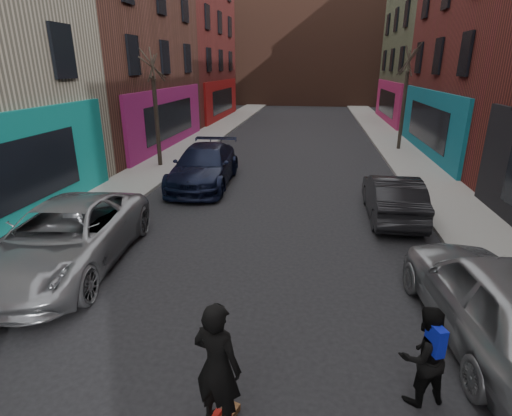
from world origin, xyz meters
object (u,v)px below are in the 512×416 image
(parked_right_far, at_px, (497,301))
(parked_right_end, at_px, (392,197))
(parked_left_end, at_px, (204,166))
(parked_left_far, at_px, (66,237))
(pedestrian, at_px, (424,355))
(tree_left_far, at_px, (155,97))
(tree_right_far, at_px, (406,89))
(skateboarder, at_px, (217,366))

(parked_right_far, distance_m, parked_right_end, 6.33)
(parked_left_end, distance_m, parked_right_far, 11.99)
(parked_left_far, height_order, pedestrian, parked_left_far)
(parked_right_far, bearing_deg, tree_left_far, -53.22)
(parked_left_end, xyz_separation_m, pedestrian, (6.20, -10.69, -0.02))
(parked_left_far, distance_m, pedestrian, 8.22)
(pedestrian, bearing_deg, parked_right_end, -116.90)
(tree_right_far, relative_size, parked_left_far, 1.18)
(parked_right_end, relative_size, pedestrian, 2.74)
(tree_left_far, bearing_deg, parked_left_end, -41.77)
(tree_left_far, distance_m, parked_right_far, 16.18)
(parked_left_end, bearing_deg, parked_left_far, -103.10)
(parked_left_end, bearing_deg, tree_right_far, 40.12)
(tree_right_far, bearing_deg, parked_right_far, -95.14)
(tree_right_far, distance_m, skateboarder, 21.31)
(parked_right_end, relative_size, skateboarder, 2.29)
(tree_right_far, distance_m, parked_right_far, 18.05)
(tree_right_far, distance_m, parked_left_end, 13.08)
(tree_left_far, xyz_separation_m, parked_left_far, (1.60, -10.23, -2.58))
(tree_left_far, relative_size, tree_right_far, 0.96)
(parked_left_far, height_order, parked_left_end, parked_left_end)
(tree_left_far, bearing_deg, skateboarder, -65.92)
(tree_right_far, height_order, skateboarder, tree_right_far)
(parked_right_end, bearing_deg, skateboarder, 67.49)
(parked_left_far, distance_m, parked_right_far, 9.33)
(parked_left_far, relative_size, skateboarder, 3.04)
(parked_left_end, xyz_separation_m, parked_right_end, (7.09, -2.81, -0.10))
(parked_left_end, bearing_deg, tree_left_far, 135.63)
(parked_right_far, bearing_deg, parked_right_end, -89.29)
(parked_left_end, relative_size, skateboarder, 2.97)
(parked_right_far, distance_m, pedestrian, 2.25)
(skateboarder, bearing_deg, pedestrian, -143.37)
(parked_left_end, bearing_deg, parked_right_end, -24.23)
(tree_right_far, relative_size, parked_right_far, 1.36)
(parked_right_end, distance_m, skateboarder, 9.56)
(tree_left_far, relative_size, skateboarder, 3.44)
(parked_right_end, xyz_separation_m, pedestrian, (-0.89, -7.88, 0.09))
(tree_left_far, bearing_deg, pedestrian, -55.46)
(pedestrian, bearing_deg, parked_left_end, -80.35)
(parked_left_far, relative_size, parked_left_end, 1.03)
(tree_left_far, xyz_separation_m, skateboarder, (6.39, -14.30, -2.34))
(parked_right_far, xyz_separation_m, skateboarder, (-4.41, -2.51, 0.19))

